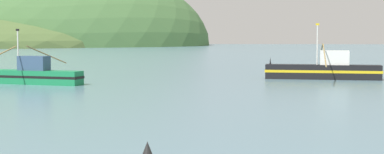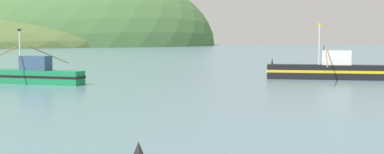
{
  "view_description": "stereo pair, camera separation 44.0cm",
  "coord_description": "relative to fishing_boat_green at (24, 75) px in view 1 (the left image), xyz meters",
  "views": [
    {
      "loc": [
        5.14,
        -11.26,
        4.41
      ],
      "look_at": [
        0.9,
        29.89,
        1.4
      ],
      "focal_mm": 52.79,
      "sensor_mm": 36.0,
      "label": 1
    },
    {
      "loc": [
        5.57,
        -11.21,
        4.41
      ],
      "look_at": [
        0.9,
        29.89,
        1.4
      ],
      "focal_mm": 52.79,
      "sensor_mm": 36.0,
      "label": 2
    }
  ],
  "objects": [
    {
      "name": "fishing_boat_green",
      "position": [
        0.0,
        0.0,
        0.0
      ],
      "size": [
        12.13,
        15.37,
        5.07
      ],
      "rotation": [
        0.0,
        0.0,
        2.93
      ],
      "color": "#197A47",
      "rests_on": "ground"
    },
    {
      "name": "hill_far_left",
      "position": [
        -85.39,
        214.25,
        -0.83
      ],
      "size": [
        174.23,
        139.38,
        84.22
      ],
      "primitive_type": "ellipsoid",
      "color": "#47703D",
      "rests_on": "ground"
    },
    {
      "name": "fishing_boat_black",
      "position": [
        28.35,
        8.48,
        0.14
      ],
      "size": [
        11.76,
        18.57,
        5.7
      ],
      "rotation": [
        0.0,
        0.0,
        3.05
      ],
      "color": "black",
      "rests_on": "ground"
    }
  ]
}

